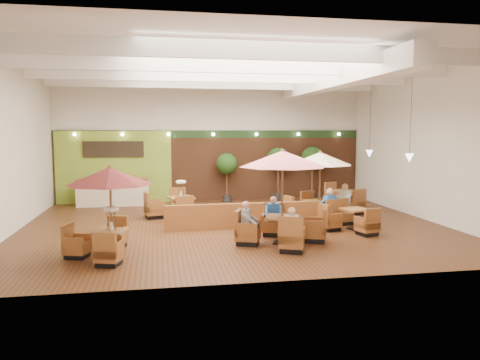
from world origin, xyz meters
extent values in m
plane|color=#381E0F|center=(0.00, 0.00, 0.00)|extent=(14.00, 14.00, 0.00)
cube|color=silver|center=(0.00, 6.00, 2.75)|extent=(14.00, 0.04, 5.50)
cube|color=silver|center=(0.00, -6.00, 2.75)|extent=(14.00, 0.04, 5.50)
cube|color=silver|center=(-7.00, 0.00, 2.75)|extent=(0.04, 12.00, 5.50)
cube|color=silver|center=(7.00, 0.00, 2.75)|extent=(0.04, 12.00, 5.50)
cube|color=white|center=(0.00, 0.00, 5.50)|extent=(14.00, 12.00, 0.04)
cube|color=brown|center=(0.00, 5.94, 1.60)|extent=(13.90, 0.10, 3.20)
cube|color=#1E3819|center=(0.00, 5.93, 3.05)|extent=(13.90, 0.12, 0.35)
cube|color=olive|center=(-4.40, 5.88, 1.60)|extent=(5.00, 0.08, 3.20)
cube|color=black|center=(-4.40, 5.80, 2.40)|extent=(2.60, 0.08, 0.70)
cube|color=white|center=(3.50, 0.00, 4.95)|extent=(0.60, 11.00, 0.60)
cube|color=white|center=(0.00, -4.00, 5.15)|extent=(13.60, 0.12, 0.45)
cube|color=white|center=(0.00, -1.30, 5.15)|extent=(13.60, 0.12, 0.45)
cube|color=white|center=(0.00, 1.30, 5.15)|extent=(13.60, 0.12, 0.45)
cube|color=white|center=(0.00, 4.00, 5.15)|extent=(13.60, 0.12, 0.45)
cylinder|color=black|center=(5.80, -1.00, 3.90)|extent=(0.01, 0.01, 3.20)
cone|color=white|center=(5.80, -1.00, 2.30)|extent=(0.28, 0.28, 0.28)
cylinder|color=black|center=(5.80, 2.00, 3.90)|extent=(0.01, 0.01, 3.20)
cone|color=white|center=(5.80, 2.00, 2.30)|extent=(0.28, 0.28, 0.28)
sphere|color=#FFEAC6|center=(-6.00, 5.70, 3.05)|extent=(0.14, 0.14, 0.14)
sphere|color=#FFEAC6|center=(-4.00, 5.70, 3.05)|extent=(0.14, 0.14, 0.14)
sphere|color=#FFEAC6|center=(-2.00, 5.70, 3.05)|extent=(0.14, 0.14, 0.14)
sphere|color=#FFEAC6|center=(0.00, 5.70, 3.05)|extent=(0.14, 0.14, 0.14)
sphere|color=#FFEAC6|center=(2.00, 5.70, 3.05)|extent=(0.14, 0.14, 0.14)
sphere|color=#FFEAC6|center=(4.00, 5.70, 3.05)|extent=(0.14, 0.14, 0.14)
sphere|color=#FFEAC6|center=(6.00, 5.70, 3.05)|extent=(0.14, 0.14, 0.14)
cube|color=beige|center=(-4.40, 5.10, 0.55)|extent=(3.00, 0.70, 1.10)
cube|color=brown|center=(-4.40, 5.10, 1.15)|extent=(3.00, 0.75, 0.06)
cube|color=brown|center=(0.66, -0.45, 0.42)|extent=(6.02, 0.34, 0.83)
cube|color=brown|center=(-3.71, -3.29, 0.65)|extent=(0.95, 0.95, 0.05)
cylinder|color=black|center=(-3.71, -3.29, 0.33)|extent=(0.09, 0.09, 0.59)
cube|color=black|center=(-3.71, -3.29, 0.02)|extent=(0.50, 0.50, 0.04)
cube|color=brown|center=(-3.71, -4.15, 0.27)|extent=(0.69, 0.69, 0.29)
cube|color=brown|center=(-3.64, -4.37, 0.54)|extent=(0.56, 0.25, 0.63)
cube|color=brown|center=(-3.96, -4.07, 0.45)|extent=(0.21, 0.50, 0.25)
cube|color=brown|center=(-3.46, -4.22, 0.45)|extent=(0.21, 0.50, 0.25)
cube|color=black|center=(-3.71, -4.15, 0.06)|extent=(0.62, 0.62, 0.13)
cube|color=brown|center=(-3.71, -2.44, 0.27)|extent=(0.69, 0.69, 0.29)
cube|color=brown|center=(-3.77, -2.21, 0.54)|extent=(0.56, 0.25, 0.63)
cube|color=brown|center=(-3.46, -2.51, 0.45)|extent=(0.21, 0.50, 0.25)
cube|color=brown|center=(-3.96, -2.36, 0.45)|extent=(0.21, 0.50, 0.25)
cube|color=black|center=(-3.71, -2.44, 0.06)|extent=(0.62, 0.62, 0.13)
cube|color=brown|center=(-4.56, -3.29, 0.27)|extent=(0.69, 0.69, 0.29)
cube|color=brown|center=(-4.34, -3.23, 0.54)|extent=(0.25, 0.56, 0.63)
cube|color=brown|center=(-4.49, -3.04, 0.45)|extent=(0.50, 0.21, 0.25)
cube|color=brown|center=(-4.64, -3.54, 0.45)|extent=(0.50, 0.21, 0.25)
cube|color=black|center=(-4.56, -3.29, 0.06)|extent=(0.62, 0.62, 0.13)
cylinder|color=brown|center=(-3.71, -3.29, 1.13)|extent=(0.06, 0.06, 2.25)
cone|color=#501717|center=(-3.71, -3.29, 2.07)|extent=(2.16, 2.16, 0.45)
sphere|color=brown|center=(-3.71, -3.29, 2.30)|extent=(0.10, 0.10, 0.10)
cylinder|color=silver|center=(-3.71, -3.29, 0.79)|extent=(0.10, 0.10, 0.22)
cube|color=brown|center=(0.94, -2.70, 0.75)|extent=(1.15, 1.15, 0.06)
cylinder|color=black|center=(0.94, -2.70, 0.39)|extent=(0.10, 0.10, 0.69)
cube|color=black|center=(0.94, -2.70, 0.02)|extent=(0.61, 0.61, 0.04)
cube|color=brown|center=(0.94, -3.69, 0.31)|extent=(0.84, 0.84, 0.33)
cube|color=brown|center=(1.04, -3.94, 0.62)|extent=(0.64, 0.33, 0.73)
cube|color=brown|center=(0.66, -3.58, 0.52)|extent=(0.29, 0.56, 0.29)
cube|color=brown|center=(1.22, -3.80, 0.52)|extent=(0.29, 0.56, 0.29)
cube|color=black|center=(0.94, -3.69, 0.07)|extent=(0.74, 0.74, 0.15)
cube|color=brown|center=(0.94, -1.71, 0.31)|extent=(0.84, 0.84, 0.33)
cube|color=brown|center=(0.84, -1.46, 0.62)|extent=(0.64, 0.33, 0.73)
cube|color=brown|center=(1.22, -1.82, 0.52)|extent=(0.29, 0.56, 0.29)
cube|color=brown|center=(0.66, -1.60, 0.52)|extent=(0.29, 0.56, 0.29)
cube|color=black|center=(0.94, -1.71, 0.07)|extent=(0.74, 0.74, 0.15)
cube|color=brown|center=(-0.04, -2.70, 0.31)|extent=(0.84, 0.84, 0.33)
cube|color=brown|center=(0.21, -2.60, 0.62)|extent=(0.33, 0.64, 0.73)
cube|color=brown|center=(0.07, -2.42, 0.52)|extent=(0.56, 0.29, 0.29)
cube|color=brown|center=(-0.16, -2.98, 0.52)|extent=(0.56, 0.29, 0.29)
cube|color=black|center=(-0.04, -2.70, 0.07)|extent=(0.74, 0.74, 0.15)
cube|color=brown|center=(1.93, -2.70, 0.31)|extent=(0.84, 0.84, 0.33)
cube|color=brown|center=(1.68, -2.80, 0.62)|extent=(0.33, 0.64, 0.73)
cube|color=brown|center=(1.82, -2.98, 0.52)|extent=(0.56, 0.29, 0.29)
cube|color=brown|center=(2.04, -2.42, 0.52)|extent=(0.56, 0.29, 0.29)
cube|color=black|center=(1.93, -2.70, 0.07)|extent=(0.74, 0.74, 0.15)
cylinder|color=brown|center=(0.94, -2.70, 1.30)|extent=(0.06, 0.06, 2.60)
cone|color=#D06467|center=(0.94, -2.70, 2.42)|extent=(2.50, 2.50, 0.45)
sphere|color=brown|center=(0.94, -2.70, 2.65)|extent=(0.10, 0.10, 0.10)
cube|color=brown|center=(3.18, 0.43, 0.69)|extent=(1.01, 1.01, 0.06)
cylinder|color=black|center=(3.18, 0.43, 0.36)|extent=(0.10, 0.10, 0.63)
cube|color=black|center=(3.18, 0.43, 0.02)|extent=(0.54, 0.54, 0.04)
cube|color=brown|center=(3.18, -0.49, 0.29)|extent=(0.74, 0.74, 0.31)
cube|color=brown|center=(3.11, -0.73, 0.58)|extent=(0.60, 0.26, 0.67)
cube|color=brown|center=(2.91, -0.56, 0.48)|extent=(0.22, 0.53, 0.27)
cube|color=brown|center=(3.45, -0.41, 0.48)|extent=(0.22, 0.53, 0.27)
cube|color=black|center=(3.18, -0.49, 0.07)|extent=(0.66, 0.66, 0.13)
cube|color=brown|center=(3.18, 1.34, 0.29)|extent=(0.74, 0.74, 0.31)
cube|color=brown|center=(3.25, 1.58, 0.58)|extent=(0.60, 0.26, 0.67)
cube|color=brown|center=(3.45, 1.42, 0.48)|extent=(0.22, 0.53, 0.27)
cube|color=brown|center=(2.91, 1.26, 0.48)|extent=(0.22, 0.53, 0.27)
cube|color=black|center=(3.18, 1.34, 0.07)|extent=(0.66, 0.66, 0.13)
cube|color=brown|center=(2.27, 0.43, 0.29)|extent=(0.74, 0.74, 0.31)
cube|color=brown|center=(2.51, 0.36, 0.58)|extent=(0.26, 0.60, 0.67)
cube|color=brown|center=(2.19, 0.70, 0.48)|extent=(0.53, 0.22, 0.27)
cube|color=brown|center=(2.35, 0.16, 0.48)|extent=(0.53, 0.22, 0.27)
cube|color=black|center=(2.27, 0.43, 0.07)|extent=(0.66, 0.66, 0.13)
cube|color=brown|center=(4.10, 0.43, 0.29)|extent=(0.74, 0.74, 0.31)
cube|color=brown|center=(3.86, 0.50, 0.58)|extent=(0.26, 0.60, 0.67)
cube|color=brown|center=(4.17, 0.16, 0.48)|extent=(0.53, 0.22, 0.27)
cube|color=brown|center=(4.02, 0.70, 0.48)|extent=(0.53, 0.22, 0.27)
cube|color=black|center=(4.10, 0.43, 0.07)|extent=(0.66, 0.66, 0.13)
cylinder|color=brown|center=(3.18, 0.43, 1.20)|extent=(0.06, 0.06, 2.40)
cone|color=beige|center=(3.18, 0.43, 2.22)|extent=(2.31, 2.31, 0.45)
sphere|color=brown|center=(3.18, 0.43, 2.45)|extent=(0.10, 0.10, 0.10)
cube|color=brown|center=(-1.69, 1.84, 0.74)|extent=(1.06, 1.06, 0.06)
cylinder|color=black|center=(-1.69, 1.84, 0.38)|extent=(0.10, 0.10, 0.68)
cube|color=black|center=(-1.69, 1.84, 0.02)|extent=(0.56, 0.56, 0.04)
cube|color=brown|center=(-1.69, 0.86, 0.31)|extent=(0.77, 0.77, 0.33)
cube|color=brown|center=(-1.75, 0.60, 0.62)|extent=(0.64, 0.25, 0.72)
cube|color=brown|center=(-1.98, 0.79, 0.51)|extent=(0.21, 0.57, 0.29)
cube|color=brown|center=(-1.40, 0.93, 0.51)|extent=(0.21, 0.57, 0.29)
cube|color=black|center=(-1.69, 0.86, 0.07)|extent=(0.68, 0.68, 0.14)
cube|color=brown|center=(-1.69, 2.82, 0.31)|extent=(0.77, 0.77, 0.33)
cube|color=brown|center=(-1.62, 3.08, 0.62)|extent=(0.64, 0.25, 0.72)
cube|color=brown|center=(-1.40, 2.89, 0.51)|extent=(0.21, 0.57, 0.29)
cube|color=brown|center=(-1.98, 2.75, 0.51)|extent=(0.21, 0.57, 0.29)
cube|color=black|center=(-1.69, 2.82, 0.07)|extent=(0.68, 0.68, 0.14)
cube|color=brown|center=(-2.67, 1.84, 0.31)|extent=(0.77, 0.77, 0.33)
cube|color=brown|center=(-2.41, 1.77, 0.62)|extent=(0.25, 0.64, 0.72)
cube|color=brown|center=(-2.74, 2.13, 0.51)|extent=(0.57, 0.21, 0.29)
cube|color=brown|center=(-2.59, 1.55, 0.51)|extent=(0.57, 0.21, 0.29)
cube|color=black|center=(-2.67, 1.84, 0.07)|extent=(0.68, 0.68, 0.14)
cylinder|color=silver|center=(-1.69, 1.84, 0.88)|extent=(0.10, 0.10, 0.22)
cube|color=brown|center=(3.80, -1.31, 0.66)|extent=(0.94, 0.94, 0.05)
cylinder|color=black|center=(3.80, -1.31, 0.34)|extent=(0.09, 0.09, 0.60)
cube|color=black|center=(3.80, -1.31, 0.02)|extent=(0.50, 0.50, 0.04)
cube|color=brown|center=(3.80, -2.17, 0.27)|extent=(0.69, 0.69, 0.29)
cube|color=brown|center=(3.74, -2.41, 0.55)|extent=(0.57, 0.22, 0.64)
cube|color=brown|center=(3.54, -2.24, 0.46)|extent=(0.19, 0.51, 0.26)
cube|color=brown|center=(4.05, -2.11, 0.46)|extent=(0.19, 0.51, 0.26)
cube|color=black|center=(3.80, -2.17, 0.06)|extent=(0.61, 0.61, 0.13)
cube|color=brown|center=(3.80, -0.44, 0.27)|extent=(0.69, 0.69, 0.29)
cube|color=brown|center=(3.85, -0.21, 0.55)|extent=(0.57, 0.22, 0.64)
cube|color=brown|center=(4.05, -0.37, 0.46)|extent=(0.19, 0.51, 0.26)
cube|color=brown|center=(3.54, -0.50, 0.46)|extent=(0.19, 0.51, 0.26)
cube|color=black|center=(3.80, -0.44, 0.06)|extent=(0.61, 0.61, 0.13)
cube|color=brown|center=(2.93, -1.31, 0.27)|extent=(0.69, 0.69, 0.29)
cube|color=brown|center=(3.16, -1.36, 0.55)|extent=(0.22, 0.57, 0.64)
cube|color=brown|center=(2.87, -1.05, 0.46)|extent=(0.51, 0.19, 0.26)
cube|color=brown|center=(2.99, -1.56, 0.46)|extent=(0.51, 0.19, 0.26)
cube|color=black|center=(2.93, -1.31, 0.06)|extent=(0.61, 0.61, 0.13)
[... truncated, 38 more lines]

